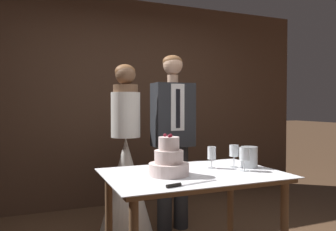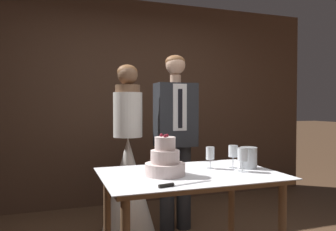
{
  "view_description": "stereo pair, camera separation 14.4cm",
  "coord_description": "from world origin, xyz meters",
  "px_view_note": "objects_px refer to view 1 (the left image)",
  "views": [
    {
      "loc": [
        -1.07,
        -2.06,
        1.27
      ],
      "look_at": [
        -0.01,
        0.52,
        1.18
      ],
      "focal_mm": 35.0,
      "sensor_mm": 36.0,
      "label": 1
    },
    {
      "loc": [
        -0.94,
        -2.12,
        1.27
      ],
      "look_at": [
        -0.01,
        0.52,
        1.18
      ],
      "focal_mm": 35.0,
      "sensor_mm": 36.0,
      "label": 2
    }
  ],
  "objects_px": {
    "hurricane_candle": "(249,157)",
    "bride": "(126,174)",
    "wine_glass_middle": "(212,154)",
    "tiered_cake": "(169,161)",
    "cake_knife": "(182,184)",
    "wine_glass_far": "(244,154)",
    "cake_table": "(193,185)",
    "wine_glass_near": "(234,151)",
    "groom": "(173,133)"
  },
  "relations": [
    {
      "from": "wine_glass_middle",
      "to": "wine_glass_near",
      "type": "bearing_deg",
      "value": -11.7
    },
    {
      "from": "tiered_cake",
      "to": "wine_glass_middle",
      "type": "bearing_deg",
      "value": 15.69
    },
    {
      "from": "hurricane_candle",
      "to": "tiered_cake",
      "type": "bearing_deg",
      "value": -177.47
    },
    {
      "from": "wine_glass_near",
      "to": "cake_table",
      "type": "bearing_deg",
      "value": -171.05
    },
    {
      "from": "wine_glass_middle",
      "to": "bride",
      "type": "distance_m",
      "value": 1.01
    },
    {
      "from": "wine_glass_far",
      "to": "groom",
      "type": "distance_m",
      "value": 1.05
    },
    {
      "from": "wine_glass_middle",
      "to": "bride",
      "type": "xyz_separation_m",
      "value": [
        -0.46,
        0.85,
        -0.28
      ]
    },
    {
      "from": "cake_table",
      "to": "groom",
      "type": "height_order",
      "value": "groom"
    },
    {
      "from": "cake_knife",
      "to": "bride",
      "type": "xyz_separation_m",
      "value": [
        -0.01,
        1.27,
        -0.18
      ]
    },
    {
      "from": "cake_knife",
      "to": "wine_glass_near",
      "type": "xyz_separation_m",
      "value": [
        0.62,
        0.39,
        0.12
      ]
    },
    {
      "from": "wine_glass_near",
      "to": "hurricane_candle",
      "type": "distance_m",
      "value": 0.13
    },
    {
      "from": "cake_table",
      "to": "wine_glass_far",
      "type": "relative_size",
      "value": 7.18
    },
    {
      "from": "cake_table",
      "to": "cake_knife",
      "type": "bearing_deg",
      "value": -125.58
    },
    {
      "from": "tiered_cake",
      "to": "cake_knife",
      "type": "relative_size",
      "value": 0.77
    },
    {
      "from": "tiered_cake",
      "to": "wine_glass_near",
      "type": "xyz_separation_m",
      "value": [
        0.59,
        0.08,
        0.03
      ]
    },
    {
      "from": "wine_glass_near",
      "to": "groom",
      "type": "height_order",
      "value": "groom"
    },
    {
      "from": "cake_table",
      "to": "wine_glass_far",
      "type": "height_order",
      "value": "wine_glass_far"
    },
    {
      "from": "cake_knife",
      "to": "hurricane_candle",
      "type": "relative_size",
      "value": 2.31
    },
    {
      "from": "cake_knife",
      "to": "tiered_cake",
      "type": "bearing_deg",
      "value": 71.6
    },
    {
      "from": "tiered_cake",
      "to": "cake_knife",
      "type": "bearing_deg",
      "value": -97.08
    },
    {
      "from": "cake_knife",
      "to": "bride",
      "type": "distance_m",
      "value": 1.29
    },
    {
      "from": "wine_glass_far",
      "to": "groom",
      "type": "relative_size",
      "value": 0.1
    },
    {
      "from": "tiered_cake",
      "to": "hurricane_candle",
      "type": "xyz_separation_m",
      "value": [
        0.7,
        0.03,
        -0.02
      ]
    },
    {
      "from": "cake_knife",
      "to": "groom",
      "type": "distance_m",
      "value": 1.37
    },
    {
      "from": "hurricane_candle",
      "to": "bride",
      "type": "height_order",
      "value": "bride"
    },
    {
      "from": "tiered_cake",
      "to": "wine_glass_near",
      "type": "height_order",
      "value": "tiered_cake"
    },
    {
      "from": "wine_glass_far",
      "to": "groom",
      "type": "bearing_deg",
      "value": 97.68
    },
    {
      "from": "wine_glass_far",
      "to": "hurricane_candle",
      "type": "xyz_separation_m",
      "value": [
        0.12,
        0.1,
        -0.04
      ]
    },
    {
      "from": "wine_glass_near",
      "to": "hurricane_candle",
      "type": "height_order",
      "value": "wine_glass_near"
    },
    {
      "from": "cake_knife",
      "to": "groom",
      "type": "relative_size",
      "value": 0.21
    },
    {
      "from": "bride",
      "to": "cake_knife",
      "type": "bearing_deg",
      "value": -89.33
    },
    {
      "from": "cake_table",
      "to": "bride",
      "type": "bearing_deg",
      "value": 104.56
    },
    {
      "from": "cake_knife",
      "to": "hurricane_candle",
      "type": "height_order",
      "value": "hurricane_candle"
    },
    {
      "from": "bride",
      "to": "hurricane_candle",
      "type": "bearing_deg",
      "value": -51.24
    },
    {
      "from": "cake_table",
      "to": "wine_glass_far",
      "type": "distance_m",
      "value": 0.45
    },
    {
      "from": "tiered_cake",
      "to": "wine_glass_near",
      "type": "bearing_deg",
      "value": 7.5
    },
    {
      "from": "wine_glass_near",
      "to": "bride",
      "type": "xyz_separation_m",
      "value": [
        -0.64,
        0.89,
        -0.3
      ]
    },
    {
      "from": "wine_glass_near",
      "to": "wine_glass_far",
      "type": "bearing_deg",
      "value": -92.91
    },
    {
      "from": "wine_glass_middle",
      "to": "wine_glass_far",
      "type": "xyz_separation_m",
      "value": [
        0.17,
        -0.18,
        0.01
      ]
    },
    {
      "from": "wine_glass_near",
      "to": "groom",
      "type": "xyz_separation_m",
      "value": [
        -0.15,
        0.89,
        0.08
      ]
    },
    {
      "from": "cake_knife",
      "to": "bride",
      "type": "bearing_deg",
      "value": 79.35
    },
    {
      "from": "hurricane_candle",
      "to": "cake_table",
      "type": "bearing_deg",
      "value": -178.23
    },
    {
      "from": "wine_glass_middle",
      "to": "hurricane_candle",
      "type": "bearing_deg",
      "value": -16.09
    },
    {
      "from": "bride",
      "to": "wine_glass_middle",
      "type": "bearing_deg",
      "value": -61.57
    },
    {
      "from": "bride",
      "to": "groom",
      "type": "height_order",
      "value": "groom"
    },
    {
      "from": "cake_knife",
      "to": "wine_glass_middle",
      "type": "xyz_separation_m",
      "value": [
        0.45,
        0.42,
        0.1
      ]
    },
    {
      "from": "cake_knife",
      "to": "wine_glass_middle",
      "type": "height_order",
      "value": "wine_glass_middle"
    },
    {
      "from": "tiered_cake",
      "to": "cake_knife",
      "type": "xyz_separation_m",
      "value": [
        -0.04,
        -0.31,
        -0.09
      ]
    },
    {
      "from": "wine_glass_near",
      "to": "wine_glass_far",
      "type": "xyz_separation_m",
      "value": [
        -0.01,
        -0.15,
        -0.0
      ]
    },
    {
      "from": "hurricane_candle",
      "to": "bride",
      "type": "xyz_separation_m",
      "value": [
        -0.75,
        0.93,
        -0.25
      ]
    }
  ]
}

